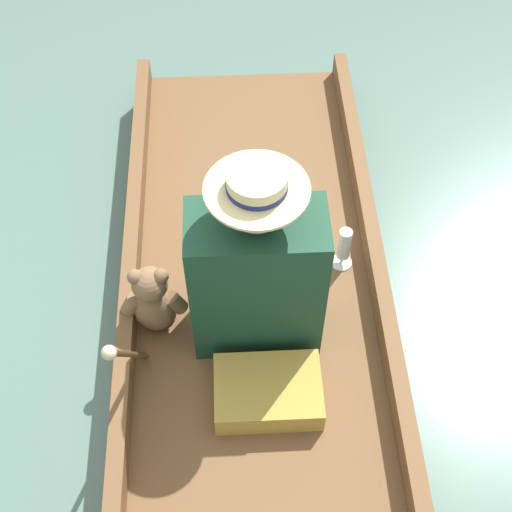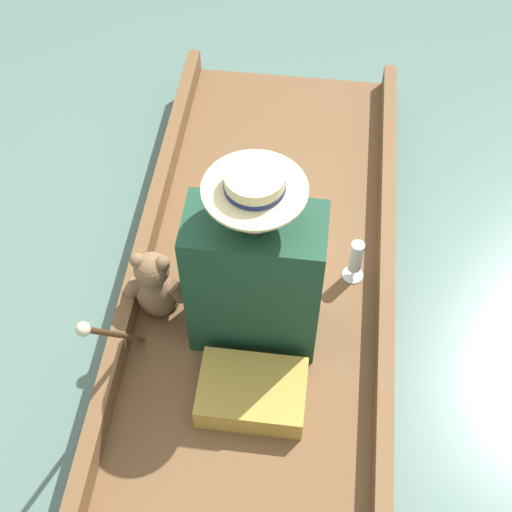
{
  "view_description": "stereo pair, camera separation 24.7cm",
  "coord_description": "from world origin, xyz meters",
  "px_view_note": "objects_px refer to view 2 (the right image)",
  "views": [
    {
      "loc": [
        -0.07,
        -1.62,
        2.56
      ],
      "look_at": [
        -0.0,
        -0.15,
        0.56
      ],
      "focal_mm": 50.0,
      "sensor_mm": 36.0,
      "label": 1
    },
    {
      "loc": [
        0.18,
        -1.61,
        2.56
      ],
      "look_at": [
        -0.0,
        -0.15,
        0.56
      ],
      "focal_mm": 50.0,
      "sensor_mm": 36.0,
      "label": 2
    }
  ],
  "objects_px": {
    "seated_person": "(257,267)",
    "walking_cane": "(111,334)",
    "teddy_bear": "(155,286)",
    "wine_glass": "(356,258)"
  },
  "relations": [
    {
      "from": "seated_person",
      "to": "teddy_bear",
      "type": "height_order",
      "value": "seated_person"
    },
    {
      "from": "teddy_bear",
      "to": "wine_glass",
      "type": "height_order",
      "value": "teddy_bear"
    },
    {
      "from": "seated_person",
      "to": "teddy_bear",
      "type": "distance_m",
      "value": 0.42
    },
    {
      "from": "seated_person",
      "to": "wine_glass",
      "type": "height_order",
      "value": "seated_person"
    },
    {
      "from": "teddy_bear",
      "to": "wine_glass",
      "type": "relative_size",
      "value": 1.75
    },
    {
      "from": "seated_person",
      "to": "walking_cane",
      "type": "distance_m",
      "value": 0.58
    },
    {
      "from": "seated_person",
      "to": "wine_glass",
      "type": "bearing_deg",
      "value": 22.94
    },
    {
      "from": "teddy_bear",
      "to": "wine_glass",
      "type": "bearing_deg",
      "value": 19.15
    },
    {
      "from": "wine_glass",
      "to": "walking_cane",
      "type": "bearing_deg",
      "value": -142.13
    },
    {
      "from": "teddy_bear",
      "to": "walking_cane",
      "type": "distance_m",
      "value": 0.44
    }
  ]
}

